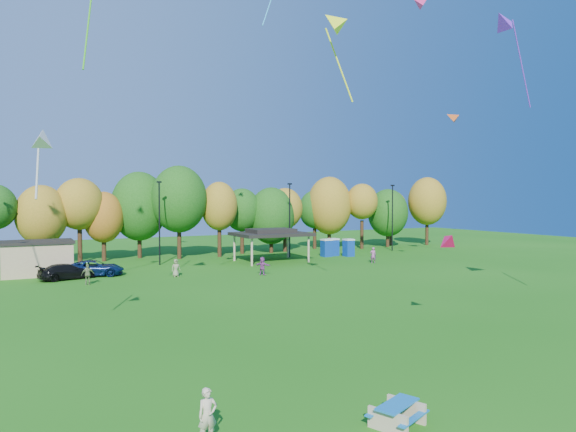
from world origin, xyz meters
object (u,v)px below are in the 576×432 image
picnic_table (397,413)px  kite_flyer (208,415)px  car_d (67,272)px  porta_potties (336,247)px  car_c (94,268)px

picnic_table → kite_flyer: size_ratio=1.29×
kite_flyer → car_d: bearing=89.9°
porta_potties → picnic_table: 47.83m
kite_flyer → car_d: kite_flyer is taller
car_c → car_d: car_c is taller
kite_flyer → car_c: 36.09m
car_c → kite_flyer: bearing=-168.6°
porta_potties → car_d: porta_potties is taller
car_d → picnic_table: bearing=175.6°
porta_potties → car_c: size_ratio=0.71×
porta_potties → car_c: bearing=-173.7°
kite_flyer → car_c: kite_flyer is taller
picnic_table → car_d: car_d is taller
kite_flyer → car_c: (1.33, 36.07, -0.08)m
porta_potties → car_d: 31.59m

